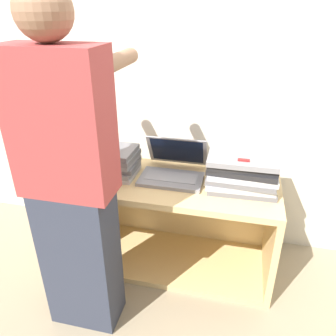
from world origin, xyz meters
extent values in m
plane|color=gray|center=(0.00, 0.00, 0.00)|extent=(12.00, 12.00, 0.00)
cube|color=beige|center=(0.00, 0.63, 1.20)|extent=(8.00, 0.05, 2.40)
cube|color=tan|center=(0.00, 0.26, 0.57)|extent=(1.23, 0.52, 0.04)
cube|color=tan|center=(0.00, 0.26, 0.02)|extent=(1.23, 0.52, 0.04)
cube|color=tan|center=(-0.60, 0.26, 0.29)|extent=(0.04, 0.52, 0.52)
cube|color=tan|center=(0.60, 0.26, 0.29)|extent=(0.04, 0.52, 0.52)
cube|color=tan|center=(0.00, 0.50, 0.29)|extent=(1.16, 0.04, 0.52)
cube|color=gray|center=(0.00, 0.26, 0.60)|extent=(0.36, 0.22, 0.02)
cube|color=gray|center=(0.00, 0.27, 0.61)|extent=(0.30, 0.12, 0.00)
cube|color=gray|center=(0.00, 0.43, 0.71)|extent=(0.36, 0.11, 0.20)
cube|color=black|center=(0.00, 0.42, 0.71)|extent=(0.32, 0.09, 0.17)
cube|color=#B7B7BC|center=(-0.39, 0.26, 0.60)|extent=(0.36, 0.22, 0.03)
cube|color=gray|center=(-0.40, 0.27, 0.63)|extent=(0.37, 0.23, 0.03)
cube|color=slate|center=(-0.39, 0.27, 0.66)|extent=(0.37, 0.23, 0.03)
cube|color=gray|center=(-0.40, 0.27, 0.69)|extent=(0.37, 0.24, 0.03)
cube|color=slate|center=(-0.39, 0.26, 0.71)|extent=(0.37, 0.24, 0.03)
cube|color=slate|center=(-0.40, 0.26, 0.74)|extent=(0.36, 0.23, 0.03)
cube|color=slate|center=(0.40, 0.26, 0.60)|extent=(0.37, 0.23, 0.03)
cube|color=#B7B7BC|center=(0.39, 0.26, 0.63)|extent=(0.37, 0.23, 0.03)
cube|color=slate|center=(0.39, 0.25, 0.66)|extent=(0.37, 0.23, 0.03)
cube|color=#B7B7BC|center=(0.40, 0.26, 0.69)|extent=(0.36, 0.22, 0.03)
cube|color=#232326|center=(0.39, 0.26, 0.71)|extent=(0.37, 0.24, 0.03)
cube|color=#232326|center=(0.38, 0.27, 0.74)|extent=(0.37, 0.23, 0.03)
cube|color=gray|center=(0.39, 0.25, 0.77)|extent=(0.36, 0.23, 0.03)
cube|color=#2D3342|center=(-0.34, -0.24, 0.38)|extent=(0.34, 0.20, 0.77)
cube|color=#993838|center=(-0.34, -0.24, 1.07)|extent=(0.40, 0.20, 0.61)
sphere|color=#8C664C|center=(-0.34, -0.24, 1.48)|extent=(0.21, 0.21, 0.21)
cylinder|color=#8C664C|center=(-0.50, 0.02, 1.28)|extent=(0.07, 0.32, 0.07)
cylinder|color=#8C664C|center=(-0.18, 0.02, 1.28)|extent=(0.07, 0.32, 0.07)
cube|color=red|center=(0.39, 0.21, 0.79)|extent=(0.06, 0.02, 0.01)
camera|label=1|loc=(0.36, -1.34, 1.50)|focal=35.00mm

